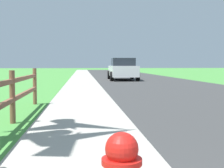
# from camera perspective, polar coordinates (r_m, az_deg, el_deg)

# --- Properties ---
(ground_plane) EXTENTS (120.00, 120.00, 0.00)m
(ground_plane) POSITION_cam_1_polar(r_m,az_deg,el_deg) (24.91, -3.41, 1.11)
(ground_plane) COLOR #458C3B
(road_asphalt) EXTENTS (7.00, 66.00, 0.01)m
(road_asphalt) POSITION_cam_1_polar(r_m,az_deg,el_deg) (27.26, 3.79, 1.35)
(road_asphalt) COLOR #383838
(road_asphalt) RESTS_ON ground
(curb_concrete) EXTENTS (6.00, 66.00, 0.01)m
(curb_concrete) POSITION_cam_1_polar(r_m,az_deg,el_deg) (26.96, -9.97, 1.27)
(curb_concrete) COLOR #A7A398
(curb_concrete) RESTS_ON ground
(grass_verge) EXTENTS (5.00, 66.00, 0.00)m
(grass_verge) POSITION_cam_1_polar(r_m,az_deg,el_deg) (27.11, -13.14, 1.25)
(grass_verge) COLOR #458C3B
(grass_verge) RESTS_ON ground
(parked_suv_white) EXTENTS (2.11, 4.53, 1.61)m
(parked_suv_white) POSITION_cam_1_polar(r_m,az_deg,el_deg) (22.13, 2.04, 2.82)
(parked_suv_white) COLOR white
(parked_suv_white) RESTS_ON ground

